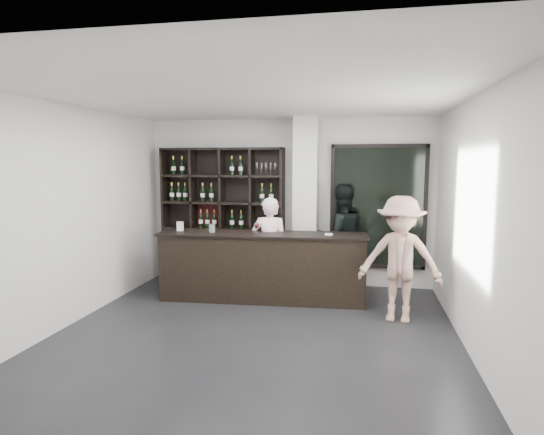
% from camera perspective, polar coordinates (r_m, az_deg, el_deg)
% --- Properties ---
extents(floor, '(5.00, 5.50, 0.01)m').
position_cam_1_polar(floor, '(5.73, -2.56, -15.15)').
color(floor, black).
rests_on(floor, ground).
extents(wine_shelf, '(2.20, 0.35, 2.40)m').
position_cam_1_polar(wine_shelf, '(8.14, -6.21, 0.22)').
color(wine_shelf, black).
rests_on(wine_shelf, floor).
extents(structural_column, '(0.40, 0.40, 2.90)m').
position_cam_1_polar(structural_column, '(7.71, 4.26, 1.73)').
color(structural_column, silver).
rests_on(structural_column, floor).
extents(glass_panel, '(1.60, 0.08, 2.10)m').
position_cam_1_polar(glass_panel, '(7.89, 13.15, 1.32)').
color(glass_panel, black).
rests_on(glass_panel, floor).
extents(tasting_counter, '(3.23, 0.67, 1.06)m').
position_cam_1_polar(tasting_counter, '(7.11, -1.24, -6.19)').
color(tasting_counter, black).
rests_on(tasting_counter, floor).
extents(taster_pink, '(0.62, 0.44, 1.60)m').
position_cam_1_polar(taster_pink, '(7.27, -0.29, -3.72)').
color(taster_pink, '#FECFDA').
rests_on(taster_pink, floor).
extents(taster_black, '(1.07, 0.97, 1.78)m').
position_cam_1_polar(taster_black, '(7.67, 8.62, -2.56)').
color(taster_black, black).
rests_on(taster_black, floor).
extents(customer, '(1.19, 0.81, 1.71)m').
position_cam_1_polar(customer, '(6.36, 15.77, -5.07)').
color(customer, '#967362').
rests_on(customer, floor).
extents(wine_glass, '(0.09, 0.09, 0.19)m').
position_cam_1_polar(wine_glass, '(6.98, -1.96, -1.22)').
color(wine_glass, white).
rests_on(wine_glass, tasting_counter).
extents(spit_cup, '(0.13, 0.13, 0.13)m').
position_cam_1_polar(spit_cup, '(7.15, -7.55, -1.33)').
color(spit_cup, '#ADC4CD').
rests_on(spit_cup, tasting_counter).
extents(napkin_stack, '(0.11, 0.11, 0.02)m').
position_cam_1_polar(napkin_stack, '(6.89, 7.15, -2.11)').
color(napkin_stack, white).
rests_on(napkin_stack, tasting_counter).
extents(card_stand, '(0.10, 0.06, 0.15)m').
position_cam_1_polar(card_stand, '(7.37, -11.45, -1.09)').
color(card_stand, white).
rests_on(card_stand, tasting_counter).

